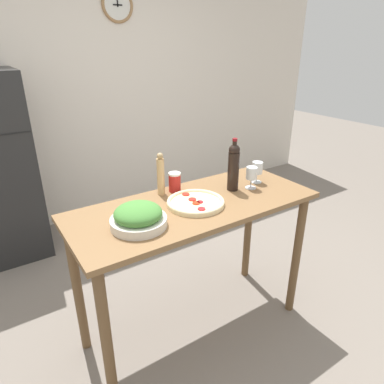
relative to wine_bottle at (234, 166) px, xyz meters
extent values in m
plane|color=slate|center=(-0.31, -0.04, -1.10)|extent=(14.00, 14.00, 0.00)
cube|color=silver|center=(-0.31, 2.04, 0.20)|extent=(6.40, 0.06, 2.60)
torus|color=#997047|center=(0.15, 2.00, 1.03)|extent=(0.32, 0.03, 0.32)
cylinder|color=silver|center=(0.15, 2.00, 1.03)|extent=(0.28, 0.01, 0.28)
cube|color=black|center=(0.15, 1.99, 1.03)|extent=(0.09, 0.01, 0.01)
cube|color=black|center=(0.15, 1.99, 1.08)|extent=(0.01, 0.01, 0.12)
cube|color=brown|center=(-0.31, -0.04, -0.17)|extent=(1.48, 0.61, 0.03)
cylinder|color=brown|center=(-0.99, -0.28, -0.64)|extent=(0.06, 0.06, 0.91)
cylinder|color=brown|center=(0.36, -0.28, -0.64)|extent=(0.06, 0.06, 0.91)
cylinder|color=brown|center=(-0.99, 0.21, -0.64)|extent=(0.06, 0.06, 0.91)
cylinder|color=brown|center=(0.36, 0.21, -0.64)|extent=(0.06, 0.06, 0.91)
cylinder|color=black|center=(0.00, 0.00, -0.03)|extent=(0.07, 0.07, 0.24)
sphere|color=black|center=(0.00, 0.00, 0.10)|extent=(0.07, 0.07, 0.07)
cylinder|color=black|center=(0.00, 0.00, 0.13)|extent=(0.03, 0.03, 0.06)
cylinder|color=maroon|center=(0.00, 0.00, 0.17)|extent=(0.03, 0.03, 0.02)
cylinder|color=silver|center=(0.11, -0.05, -0.16)|extent=(0.07, 0.07, 0.00)
cylinder|color=silver|center=(0.11, -0.05, -0.12)|extent=(0.01, 0.01, 0.06)
cylinder|color=white|center=(0.11, -0.05, -0.05)|extent=(0.07, 0.07, 0.08)
cylinder|color=maroon|center=(0.11, -0.05, -0.08)|extent=(0.06, 0.06, 0.03)
cylinder|color=silver|center=(0.21, 0.01, -0.16)|extent=(0.07, 0.07, 0.00)
cylinder|color=silver|center=(0.21, 0.01, -0.12)|extent=(0.01, 0.01, 0.06)
cylinder|color=white|center=(0.21, 0.01, -0.05)|extent=(0.07, 0.07, 0.08)
cylinder|color=maroon|center=(0.21, 0.01, -0.08)|extent=(0.06, 0.06, 0.03)
cylinder|color=tan|center=(-0.41, 0.19, -0.04)|extent=(0.05, 0.05, 0.23)
sphere|color=tan|center=(-0.41, 0.19, 0.09)|extent=(0.04, 0.04, 0.04)
cylinder|color=silver|center=(-0.70, -0.11, -0.13)|extent=(0.29, 0.29, 0.05)
ellipsoid|color=#478438|center=(-0.70, -0.11, -0.08)|extent=(0.25, 0.25, 0.10)
cylinder|color=beige|center=(-0.32, -0.06, -0.15)|extent=(0.33, 0.33, 0.02)
torus|color=beige|center=(-0.32, -0.06, -0.14)|extent=(0.33, 0.33, 0.02)
cylinder|color=red|center=(-0.31, 0.06, -0.14)|extent=(0.04, 0.04, 0.01)
cylinder|color=red|center=(-0.32, -0.02, -0.14)|extent=(0.05, 0.05, 0.01)
cylinder|color=red|center=(-0.35, -0.15, -0.14)|extent=(0.04, 0.04, 0.01)
cylinder|color=red|center=(-0.33, -0.07, -0.14)|extent=(0.04, 0.04, 0.01)
cylinder|color=red|center=(-0.30, -0.07, -0.14)|extent=(0.04, 0.04, 0.01)
cylinder|color=#B2231E|center=(-0.32, 0.18, -0.10)|extent=(0.07, 0.07, 0.11)
cylinder|color=white|center=(-0.32, 0.18, -0.04)|extent=(0.08, 0.08, 0.01)
camera|label=1|loc=(-1.32, -1.53, 0.71)|focal=32.00mm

